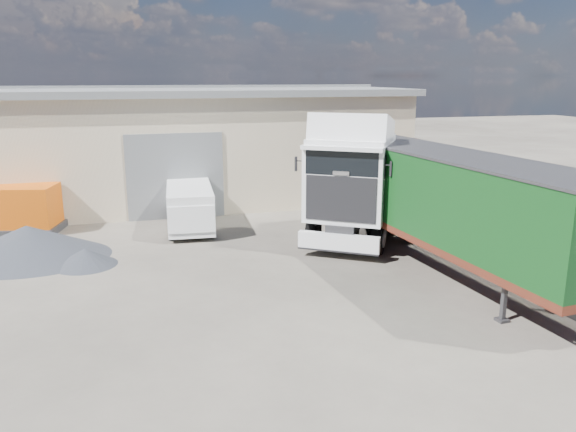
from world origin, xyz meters
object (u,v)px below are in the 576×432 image
object	(u,v)px
tractor_unit	(354,188)
panel_van	(190,208)
box_trailer	(448,200)
orange_skip	(20,212)

from	to	relation	value
tractor_unit	panel_van	bearing A→B (deg)	-175.38
tractor_unit	panel_van	distance (m)	6.47
tractor_unit	box_trailer	world-z (taller)	tractor_unit
box_trailer	panel_van	size ratio (longest dim) A/B	2.63
tractor_unit	box_trailer	bearing A→B (deg)	-35.20
panel_van	orange_skip	size ratio (longest dim) A/B	1.32
box_trailer	orange_skip	world-z (taller)	box_trailer
orange_skip	box_trailer	bearing A→B (deg)	-18.88
box_trailer	tractor_unit	bearing A→B (deg)	106.08
tractor_unit	orange_skip	xyz separation A→B (m)	(-11.89, 4.66, -1.19)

